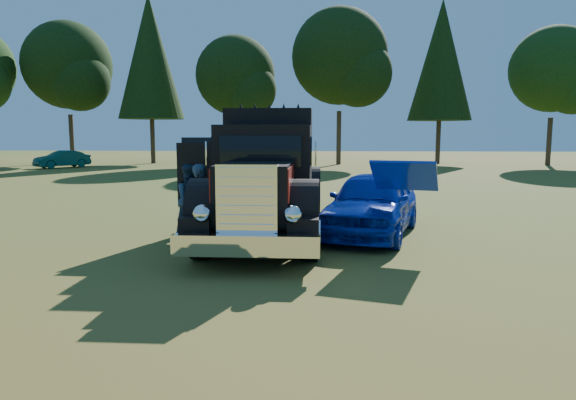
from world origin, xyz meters
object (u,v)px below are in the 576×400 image
at_px(hotrod_coupe, 372,203).
at_px(distant_teal_car, 62,159).
at_px(spectator_near, 202,203).
at_px(diamond_t_truck, 266,183).
at_px(spectator_far, 191,200).

distance_m(hotrod_coupe, distant_teal_car, 30.15).
relative_size(spectator_near, distant_teal_car, 0.47).
bearing_deg(distant_teal_car, diamond_t_truck, -16.35).
height_order(spectator_near, distant_teal_car, spectator_near).
bearing_deg(spectator_near, distant_teal_car, 37.58).
distance_m(spectator_far, distant_teal_car, 27.88).
bearing_deg(hotrod_coupe, spectator_near, -166.07).
height_order(diamond_t_truck, spectator_far, diamond_t_truck).
relative_size(diamond_t_truck, distant_teal_car, 1.94).
height_order(diamond_t_truck, spectator_near, diamond_t_truck).
relative_size(spectator_near, spectator_far, 1.02).
height_order(hotrod_coupe, spectator_near, hotrod_coupe).
bearing_deg(spectator_far, hotrod_coupe, -36.84).
distance_m(diamond_t_truck, spectator_far, 1.86).
xyz_separation_m(spectator_far, distant_teal_car, (-15.18, 23.38, -0.24)).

